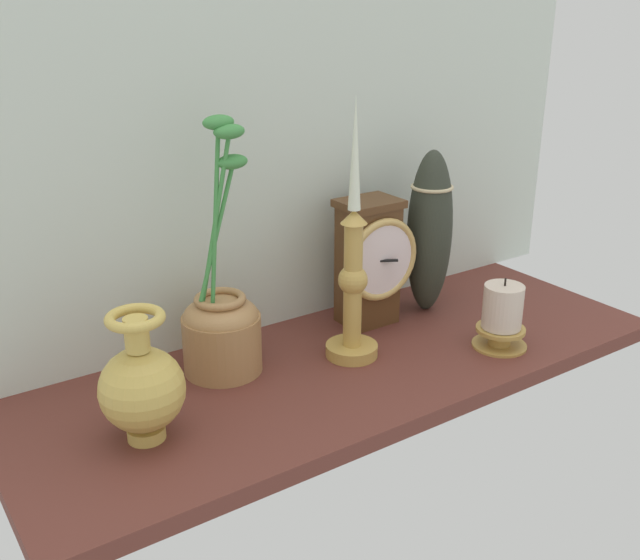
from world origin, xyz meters
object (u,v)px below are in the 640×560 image
object	(u,v)px
mantel_clock	(370,261)
tall_ceramic_vase	(429,232)
brass_vase_bulbous	(142,386)
pillar_candle_front	(502,317)
brass_vase_jar	(222,324)
candlestick_tall_left	(353,282)

from	to	relation	value
mantel_clock	tall_ceramic_vase	size ratio (longest dim) A/B	0.75
brass_vase_bulbous	pillar_candle_front	bearing A→B (deg)	-6.99
mantel_clock	pillar_candle_front	size ratio (longest dim) A/B	1.85
brass_vase_jar	pillar_candle_front	world-z (taller)	brass_vase_jar
pillar_candle_front	brass_vase_jar	bearing A→B (deg)	156.09
brass_vase_bulbous	tall_ceramic_vase	size ratio (longest dim) A/B	0.61
pillar_candle_front	tall_ceramic_vase	bearing A→B (deg)	89.07
brass_vase_bulbous	tall_ceramic_vase	world-z (taller)	tall_ceramic_vase
candlestick_tall_left	tall_ceramic_vase	world-z (taller)	candlestick_tall_left
brass_vase_bulbous	pillar_candle_front	world-z (taller)	brass_vase_bulbous
mantel_clock	candlestick_tall_left	xyz separation A→B (cm)	(-9.47, -7.96, 1.12)
candlestick_tall_left	brass_vase_jar	bearing A→B (deg)	159.41
mantel_clock	brass_vase_jar	bearing A→B (deg)	-177.54
brass_vase_jar	mantel_clock	bearing A→B (deg)	2.46
mantel_clock	candlestick_tall_left	bearing A→B (deg)	-139.95
brass_vase_bulbous	brass_vase_jar	distance (cm)	19.16
mantel_clock	brass_vase_bulbous	bearing A→B (deg)	-165.01
mantel_clock	candlestick_tall_left	distance (cm)	12.42
mantel_clock	brass_vase_bulbous	world-z (taller)	mantel_clock
brass_vase_jar	pillar_candle_front	distance (cm)	42.50
brass_vase_bulbous	brass_vase_jar	bearing A→B (deg)	33.16
mantel_clock	brass_vase_bulbous	size ratio (longest dim) A/B	1.24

